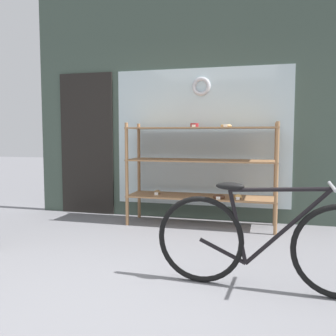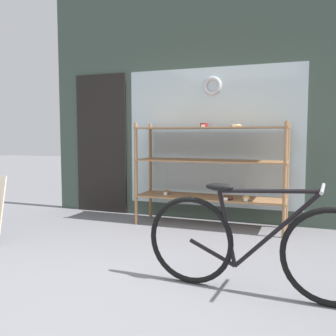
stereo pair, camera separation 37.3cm
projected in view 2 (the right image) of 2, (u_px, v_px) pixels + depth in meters
The scene contains 4 objects.
ground_plane at pixel (94, 297), 2.74m from camera, with size 30.00×30.00×0.00m, color slate.
storefront_facade at pixel (196, 91), 5.20m from camera, with size 4.60×0.13×3.73m.
display_case at pixel (210, 164), 4.81m from camera, with size 1.92×0.53×1.35m.
bicycle at pixel (255, 245), 2.77m from camera, with size 1.74×0.46×0.83m.
Camera 2 is at (1.43, -2.29, 1.19)m, focal length 40.00 mm.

